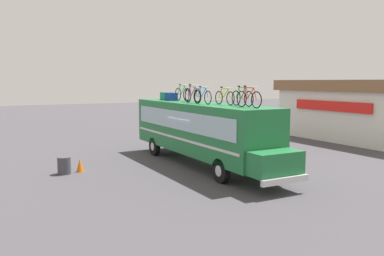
{
  "coord_description": "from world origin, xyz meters",
  "views": [
    {
      "loc": [
        17.84,
        -10.05,
        4.34
      ],
      "look_at": [
        -0.72,
        0.0,
        1.85
      ],
      "focal_mm": 37.07,
      "sensor_mm": 36.0,
      "label": 1
    }
  ],
  "objects": [
    {
      "name": "luggage_bag_3",
      "position": [
        -2.93,
        -0.18,
        3.46
      ],
      "size": [
        0.75,
        0.49,
        0.45
      ],
      "primitive_type": "cube",
      "color": "#193899",
      "rests_on": "bus"
    },
    {
      "name": "rooftop_bicycle_6",
      "position": [
        3.3,
        0.38,
        3.62
      ],
      "size": [
        1.65,
        0.44,
        0.91
      ],
      "color": "black",
      "rests_on": "bus"
    },
    {
      "name": "rooftop_bicycle_7",
      "position": [
        4.31,
        -0.01,
        3.63
      ],
      "size": [
        1.73,
        0.44,
        0.93
      ],
      "color": "black",
      "rests_on": "bus"
    },
    {
      "name": "luggage_bag_1",
      "position": [
        -4.54,
        0.12,
        3.44
      ],
      "size": [
        0.5,
        0.32,
        0.41
      ],
      "primitive_type": "cube",
      "color": "maroon",
      "rests_on": "bus"
    },
    {
      "name": "roadside_building",
      "position": [
        -2.07,
        15.4,
        2.28
      ],
      "size": [
        12.07,
        7.35,
        4.45
      ],
      "color": "silver",
      "rests_on": "ground"
    },
    {
      "name": "traffic_cone",
      "position": [
        -1.23,
        -5.88,
        0.32
      ],
      "size": [
        0.36,
        0.36,
        0.65
      ],
      "primitive_type": "cone",
      "color": "orange",
      "rests_on": "ground"
    },
    {
      "name": "rooftop_bicycle_5",
      "position": [
        2.14,
        0.19,
        3.6
      ],
      "size": [
        1.64,
        0.44,
        0.86
      ],
      "color": "black",
      "rests_on": "bus"
    },
    {
      "name": "rooftop_bicycle_3",
      "position": [
        -0.02,
        -0.36,
        3.62
      ],
      "size": [
        1.67,
        0.44,
        0.91
      ],
      "color": "black",
      "rests_on": "bus"
    },
    {
      "name": "rooftop_bicycle_2",
      "position": [
        -1.14,
        0.26,
        3.64
      ],
      "size": [
        1.8,
        0.44,
        0.97
      ],
      "color": "black",
      "rests_on": "bus"
    },
    {
      "name": "trash_bin",
      "position": [
        -1.12,
        -6.64,
        0.4
      ],
      "size": [
        0.61,
        0.61,
        0.81
      ],
      "primitive_type": "cylinder",
      "color": "#3F3F47",
      "rests_on": "ground"
    },
    {
      "name": "rooftop_bicycle_1",
      "position": [
        -2.3,
        0.21,
        3.64
      ],
      "size": [
        1.77,
        0.44,
        0.96
      ],
      "color": "black",
      "rests_on": "bus"
    },
    {
      "name": "rooftop_bicycle_4",
      "position": [
        1.05,
        -0.36,
        3.61
      ],
      "size": [
        1.64,
        0.44,
        0.88
      ],
      "color": "black",
      "rests_on": "bus"
    },
    {
      "name": "ground_plane",
      "position": [
        0.0,
        0.0,
        0.0
      ],
      "size": [
        120.0,
        120.0,
        0.0
      ],
      "primitive_type": "plane",
      "color": "#423F44"
    },
    {
      "name": "bus",
      "position": [
        0.19,
        0.0,
        1.92
      ],
      "size": [
        12.34,
        2.4,
        3.24
      ],
      "color": "#1E6B38",
      "rests_on": "ground"
    },
    {
      "name": "luggage_bag_2",
      "position": [
        -3.71,
        -0.13,
        3.47
      ],
      "size": [
        0.71,
        0.5,
        0.46
      ],
      "primitive_type": "cube",
      "color": "#1E7F66",
      "rests_on": "bus"
    }
  ]
}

